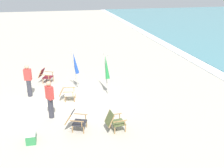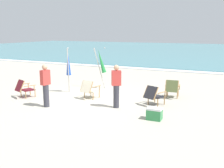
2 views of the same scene
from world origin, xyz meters
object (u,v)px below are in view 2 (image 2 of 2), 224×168
Objects in this scene: umbrella_furled_blue at (68,63)px; person_by_waterline at (46,85)px; person_near_chairs at (116,86)px; beach_chair_front_left at (24,88)px; cooler_box at (154,114)px; beach_chair_back_right at (154,95)px; umbrella_furled_green at (101,62)px; beach_chair_front_right at (172,88)px; beach_chair_back_left at (89,89)px.

umbrella_furled_blue reaches higher than person_by_waterline.
person_near_chairs is at bearing 22.53° from person_by_waterline.
umbrella_furled_blue reaches higher than beach_chair_front_left.
umbrella_furled_blue reaches higher than cooler_box.
beach_chair_back_right is 1.55m from person_near_chairs.
umbrella_furled_green reaches higher than person_near_chairs.
beach_chair_back_right is (-0.40, -1.44, -0.01)m from beach_chair_front_right.
beach_chair_back_left and beach_chair_front_left have the same top height.
person_near_chairs is at bearing -53.47° from umbrella_furled_green.
beach_chair_front_right is 5.29m from person_by_waterline.
umbrella_furled_blue reaches higher than beach_chair_back_right.
cooler_box is at bearing -73.13° from beach_chair_back_right.
beach_chair_front_right is at bearing 26.64° from beach_chair_back_left.
beach_chair_back_left is 2.78m from beach_chair_back_right.
person_near_chairs is at bearing 156.78° from cooler_box.
beach_chair_back_left is 1.68× the size of cooler_box.
beach_chair_front_left is 4.28m from person_near_chairs.
beach_chair_front_left is 0.55× the size of person_by_waterline.
person_by_waterline is (-4.07, -3.36, 0.41)m from beach_chair_front_right.
beach_chair_front_left is 0.44× the size of umbrella_furled_green.
beach_chair_front_left is 3.89m from umbrella_furled_green.
beach_chair_front_right is at bearing 55.51° from person_near_chairs.
umbrella_furled_green reaches higher than beach_chair_back_right.
cooler_box is at bearing -24.10° from beach_chair_back_left.
person_by_waterline is (-2.47, -1.02, 0.00)m from person_near_chairs.
beach_chair_back_left is at bearing 63.23° from person_by_waterline.
beach_chair_back_right is 0.45× the size of umbrella_furled_green.
cooler_box is at bearing -4.13° from beach_chair_front_left.
beach_chair_back_left is 1.83m from umbrella_furled_blue.
umbrella_furled_green is 1.75m from umbrella_furled_blue.
person_near_chairs is 1.95m from cooler_box.
person_near_chairs reaches higher than beach_chair_front_left.
cooler_box is at bearing -88.36° from beach_chair_front_right.
person_near_chairs reaches higher than beach_chair_back_left.
beach_chair_front_left is 1.97m from person_by_waterline.
beach_chair_back_left reaches higher than beach_chair_back_right.
beach_chair_back_right is 0.57× the size of person_by_waterline.
beach_chair_back_right is 1.89× the size of cooler_box.
person_near_chairs reaches higher than beach_chair_front_right.
umbrella_furled_green is at bearing 136.89° from cooler_box.
beach_chair_front_left is at bearing -155.79° from beach_chair_front_right.
umbrella_furled_green is (-0.49, 2.06, 0.92)m from beach_chair_back_left.
beach_chair_back_right is 0.57× the size of person_near_chairs.
beach_chair_front_right is 1.64× the size of cooler_box.
beach_chair_back_right is 4.35m from umbrella_furled_blue.
person_near_chairs is (3.03, -1.33, -0.54)m from umbrella_furled_blue.
beach_chair_back_left is 0.39× the size of umbrella_furled_blue.
person_by_waterline is at bearing -157.47° from person_near_chairs.
beach_chair_front_left is at bearing -176.01° from person_near_chairs.
beach_chair_front_left is at bearing -125.14° from umbrella_furled_green.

